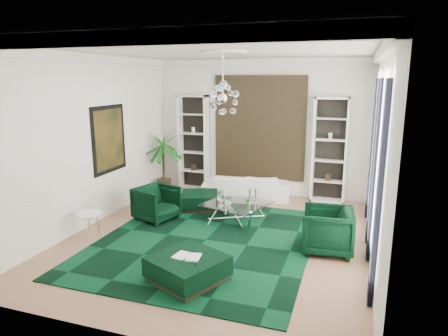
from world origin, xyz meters
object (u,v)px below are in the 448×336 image
(armchair_right, at_px, (327,230))
(ottoman_front, at_px, (188,269))
(armchair_left, at_px, (157,203))
(palm, at_px, (163,153))
(sofa, at_px, (246,187))
(coffee_table, at_px, (237,212))
(side_table, at_px, (90,226))
(ottoman_side, at_px, (200,201))

(armchair_right, xyz_separation_m, ottoman_front, (-2.07, -1.90, -0.22))
(armchair_left, bearing_deg, palm, 40.14)
(sofa, distance_m, coffee_table, 1.79)
(coffee_table, bearing_deg, armchair_left, -164.59)
(coffee_table, height_order, side_table, side_table)
(armchair_left, distance_m, ottoman_front, 3.10)
(armchair_left, distance_m, palm, 2.47)
(ottoman_side, relative_size, palm, 0.40)
(ottoman_side, height_order, side_table, side_table)
(coffee_table, distance_m, side_table, 3.25)
(coffee_table, height_order, ottoman_front, coffee_table)
(coffee_table, distance_m, ottoman_front, 2.96)
(sofa, xyz_separation_m, side_table, (-2.35, -3.68, -0.08))
(armchair_left, xyz_separation_m, side_table, (-0.81, -1.41, -0.14))
(ottoman_side, bearing_deg, sofa, 52.62)
(armchair_right, relative_size, side_table, 1.77)
(armchair_left, bearing_deg, armchair_right, -80.67)
(palm, bearing_deg, ottoman_front, -59.06)
(side_table, height_order, palm, palm)
(coffee_table, distance_m, ottoman_side, 1.31)
(armchair_left, distance_m, ottoman_side, 1.30)
(armchair_left, relative_size, side_table, 1.64)
(armchair_right, bearing_deg, sofa, -144.30)
(coffee_table, height_order, ottoman_side, coffee_table)
(armchair_right, xyz_separation_m, side_table, (-4.75, -0.85, -0.17))
(sofa, relative_size, armchair_left, 2.64)
(side_table, bearing_deg, coffee_table, 36.15)
(coffee_table, bearing_deg, side_table, -143.85)
(side_table, xyz_separation_m, palm, (-0.10, 3.58, 0.90))
(ottoman_front, distance_m, side_table, 2.87)
(sofa, xyz_separation_m, armchair_right, (2.40, -2.82, 0.09))
(ottoman_side, height_order, ottoman_front, ottoman_front)
(palm, bearing_deg, sofa, 2.24)
(side_table, bearing_deg, sofa, 57.45)
(armchair_right, bearing_deg, side_table, -84.50)
(ottoman_side, relative_size, side_table, 1.71)
(armchair_left, height_order, palm, palm)
(sofa, relative_size, ottoman_side, 2.53)
(armchair_left, relative_size, ottoman_side, 0.96)
(armchair_right, height_order, coffee_table, armchair_right)
(coffee_table, xyz_separation_m, ottoman_front, (0.05, -2.96, -0.01))
(coffee_table, relative_size, ottoman_front, 1.21)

